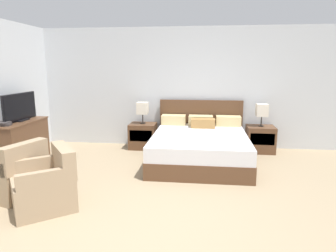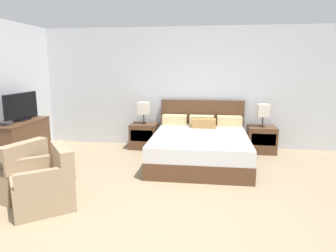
# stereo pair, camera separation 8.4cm
# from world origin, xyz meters

# --- Properties ---
(ground_plane) EXTENTS (10.34, 10.34, 0.00)m
(ground_plane) POSITION_xyz_m (0.00, 0.00, 0.00)
(ground_plane) COLOR #998466
(wall_back) EXTENTS (7.23, 0.06, 2.56)m
(wall_back) POSITION_xyz_m (0.00, 3.48, 1.28)
(wall_back) COLOR silver
(wall_back) RESTS_ON ground
(bed) EXTENTS (1.77, 2.15, 1.03)m
(bed) POSITION_xyz_m (0.48, 2.40, 0.29)
(bed) COLOR brown
(bed) RESTS_ON ground
(nightstand_left) EXTENTS (0.56, 0.48, 0.54)m
(nightstand_left) POSITION_xyz_m (-0.75, 3.15, 0.27)
(nightstand_left) COLOR brown
(nightstand_left) RESTS_ON ground
(nightstand_right) EXTENTS (0.56, 0.48, 0.54)m
(nightstand_right) POSITION_xyz_m (1.71, 3.15, 0.27)
(nightstand_right) COLOR brown
(nightstand_right) RESTS_ON ground
(table_lamp_left) EXTENTS (0.23, 0.23, 0.46)m
(table_lamp_left) POSITION_xyz_m (-0.75, 3.15, 0.86)
(table_lamp_left) COLOR #332D28
(table_lamp_left) RESTS_ON nightstand_left
(table_lamp_right) EXTENTS (0.23, 0.23, 0.46)m
(table_lamp_right) POSITION_xyz_m (1.71, 3.15, 0.86)
(table_lamp_right) COLOR #332D28
(table_lamp_right) RESTS_ON nightstand_right
(dresser) EXTENTS (0.48, 1.20, 0.77)m
(dresser) POSITION_xyz_m (-2.75, 1.88, 0.40)
(dresser) COLOR brown
(dresser) RESTS_ON ground
(tv) EXTENTS (0.18, 0.94, 0.50)m
(tv) POSITION_xyz_m (-2.75, 1.95, 1.01)
(tv) COLOR black
(tv) RESTS_ON dresser
(book_red_cover) EXTENTS (0.21, 0.18, 0.04)m
(book_red_cover) POSITION_xyz_m (-2.74, 1.48, 0.79)
(book_red_cover) COLOR #383333
(book_red_cover) RESTS_ON dresser
(book_blue_cover) EXTENTS (0.21, 0.20, 0.03)m
(book_blue_cover) POSITION_xyz_m (-2.77, 1.48, 0.83)
(book_blue_cover) COLOR #383333
(book_blue_cover) RESTS_ON book_red_cover
(armchair_by_window) EXTENTS (0.86, 0.85, 0.76)m
(armchair_by_window) POSITION_xyz_m (-2.01, 0.56, 0.28)
(armchair_by_window) COLOR #9E8466
(armchair_by_window) RESTS_ON ground
(armchair_companion) EXTENTS (0.96, 0.96, 0.76)m
(armchair_companion) POSITION_xyz_m (-1.39, 0.26, 0.28)
(armchair_companion) COLOR #9E8466
(armchair_companion) RESTS_ON ground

